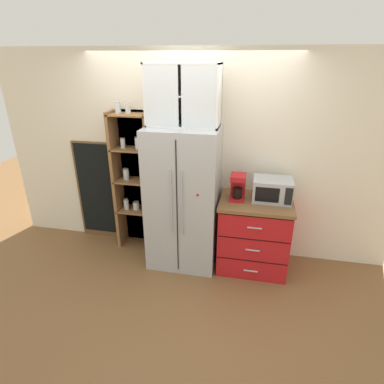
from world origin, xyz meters
The scene contains 13 objects.
ground_plane centered at (0.00, 0.00, 0.00)m, with size 10.71×10.71×0.00m, color brown.
wall_back_cream centered at (0.00, 0.40, 1.27)m, with size 5.01×0.10×2.55m, color silver.
refrigerator centered at (0.00, 0.01, 0.87)m, with size 0.83×0.70×1.73m.
pantry_shelf_column centered at (-0.71, 0.28, 0.96)m, with size 0.55×0.32×1.95m.
counter_cabinet centered at (0.86, 0.04, 0.45)m, with size 0.84×0.66×0.90m.
microwave centered at (1.03, 0.09, 1.03)m, with size 0.44×0.33×0.26m.
coffee_maker centered at (0.64, 0.04, 1.06)m, with size 0.17×0.20×0.31m.
mug_red centered at (0.86, 0.06, 0.95)m, with size 0.11×0.07×0.09m.
mug_charcoal centered at (0.86, 0.00, 0.95)m, with size 0.11×0.07×0.10m.
bottle_green centered at (0.86, 0.03, 1.01)m, with size 0.06×0.06×0.25m.
bottle_clear centered at (0.86, 0.03, 1.01)m, with size 0.06×0.06×0.25m.
upper_cabinet centered at (0.00, 0.06, 2.06)m, with size 0.79×0.32×0.65m.
chalkboard_menu centered at (-1.30, 0.33, 0.71)m, with size 0.60×0.04×1.41m.
Camera 1 is at (0.79, -3.35, 2.45)m, focal length 29.39 mm.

